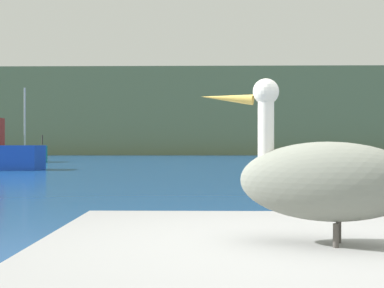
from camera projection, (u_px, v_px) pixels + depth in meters
name	position (u px, v px, depth m)	size (l,w,h in m)	color
hillside_backdrop	(208.00, 113.00, 63.96)	(140.00, 10.61, 9.46)	#6B7A51
pelican	(325.00, 179.00, 2.96)	(1.21, 0.70, 0.90)	gray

